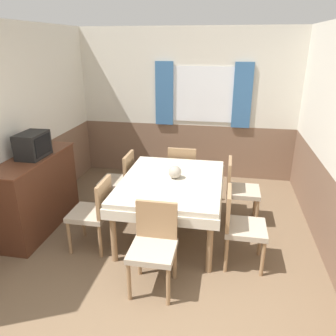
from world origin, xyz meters
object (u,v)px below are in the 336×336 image
object	(u,v)px
sideboard	(37,193)
vase	(175,172)
dining_table	(172,187)
chair_head_near	(154,243)
chair_right_far	(238,188)
chair_left_near	(94,211)
chair_right_near	(240,224)
chair_left_far	(120,179)
tv	(33,145)
chair_head_window	(183,170)

from	to	relation	value
sideboard	vase	bearing A→B (deg)	7.46
dining_table	chair_head_near	distance (m)	1.02
chair_right_far	sideboard	distance (m)	2.68
chair_left_near	sideboard	size ratio (longest dim) A/B	0.63
dining_table	chair_right_near	bearing A→B (deg)	-29.98
chair_left_far	vase	bearing A→B (deg)	-116.32
chair_left_near	tv	distance (m)	1.15
chair_right_far	sideboard	world-z (taller)	sideboard
chair_head_near	vase	xyz separation A→B (m)	(0.03, 1.06, 0.34)
chair_right_far	tv	xyz separation A→B (m)	(-2.56, -0.65, 0.66)
dining_table	chair_left_far	bearing A→B (deg)	150.02
chair_left_far	chair_left_near	bearing A→B (deg)	-180.00
chair_left_near	chair_right_near	distance (m)	1.68
chair_left_near	chair_right_near	xyz separation A→B (m)	(1.68, 0.00, 0.00)
chair_right_far	vase	distance (m)	0.98
chair_right_far	chair_head_near	distance (m)	1.71
chair_head_window	tv	distance (m)	2.19
chair_left_near	sideboard	world-z (taller)	sideboard
chair_left_near	chair_head_window	xyz separation A→B (m)	(0.84, 1.49, 0.00)
dining_table	tv	bearing A→B (deg)	-174.50
chair_right_far	tv	world-z (taller)	tv
chair_left_far	chair_head_window	world-z (taller)	same
chair_head_near	tv	xyz separation A→B (m)	(-1.72, 0.85, 0.66)
chair_head_near	tv	distance (m)	2.03
chair_right_far	tv	bearing A→B (deg)	-75.76
chair_head_window	vase	distance (m)	1.02
dining_table	chair_right_far	size ratio (longest dim) A/B	1.81
dining_table	tv	xyz separation A→B (m)	(-1.72, -0.17, 0.50)
chair_head_near	chair_left_near	world-z (taller)	same
dining_table	tv	size ratio (longest dim) A/B	3.80
chair_head_near	tv	size ratio (longest dim) A/B	2.10
dining_table	chair_right_near	world-z (taller)	chair_right_near
chair_head_window	sideboard	world-z (taller)	sideboard
chair_head_near	vase	size ratio (longest dim) A/B	5.45
chair_head_window	chair_right_near	world-z (taller)	same
tv	vase	bearing A→B (deg)	7.11
chair_right_near	tv	size ratio (longest dim) A/B	2.10
chair_left_far	chair_left_near	xyz separation A→B (m)	(0.00, -0.97, 0.00)
chair_left_near	chair_right_near	world-z (taller)	same
chair_head_near	chair_head_window	distance (m)	2.02
chair_head_window	chair_right_near	bearing A→B (deg)	-60.70
chair_right_far	chair_head_near	size ratio (longest dim) A/B	1.00
sideboard	tv	bearing A→B (deg)	23.26
chair_right_far	chair_head_window	size ratio (longest dim) A/B	1.00
chair_left_far	chair_right_near	distance (m)	1.94
dining_table	chair_right_far	xyz separation A→B (m)	(0.84, 0.48, -0.16)
chair_left_far	chair_head_near	bearing A→B (deg)	-150.70
chair_right_near	chair_left_near	bearing A→B (deg)	-90.00
chair_left_near	chair_head_window	size ratio (longest dim) A/B	1.00
tv	dining_table	bearing A→B (deg)	5.50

